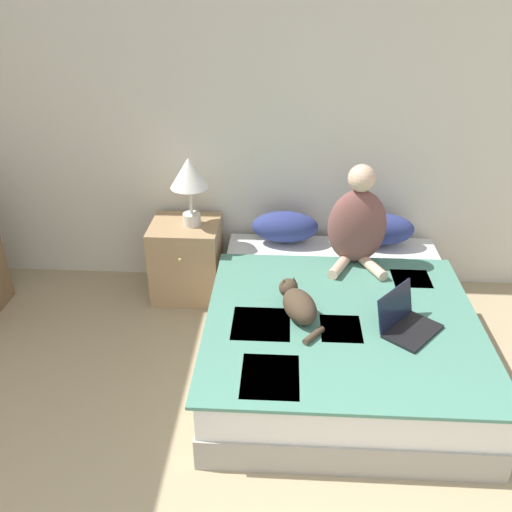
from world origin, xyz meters
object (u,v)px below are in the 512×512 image
laptop_open (406,322)px  table_lamp (189,177)px  bed (337,330)px  pillow_far (380,229)px  pillow_near (285,227)px  nightstand (187,259)px  person_sitting (357,224)px  cat_tabby (298,304)px

laptop_open → table_lamp: 1.75m
bed → pillow_far: (0.35, 0.81, 0.33)m
pillow_near → table_lamp: bearing=-172.1°
nightstand → pillow_far: bearing=3.4°
pillow_near → nightstand: pillow_near is taller
person_sitting → table_lamp: (-1.16, 0.20, 0.24)m
laptop_open → nightstand: bearing=96.1°
laptop_open → nightstand: 1.75m
nightstand → bed: bearing=-33.7°
table_lamp → pillow_far: bearing=3.9°
cat_tabby → pillow_near: bearing=-17.8°
bed → cat_tabby: cat_tabby is taller
laptop_open → nightstand: (-1.43, 0.99, -0.18)m
pillow_far → laptop_open: (-0.00, -1.07, -0.07)m
laptop_open → table_lamp: size_ratio=0.84×
bed → pillow_far: pillow_far is taller
cat_tabby → nightstand: (-0.82, 0.89, -0.22)m
cat_tabby → table_lamp: size_ratio=0.94×
pillow_near → person_sitting: bearing=-30.7°
pillow_far → nightstand: size_ratio=0.84×
table_lamp → person_sitting: bearing=-9.6°
pillow_near → table_lamp: (-0.67, -0.09, 0.41)m
pillow_near → table_lamp: table_lamp is taller
pillow_far → laptop_open: pillow_far is taller
person_sitting → nightstand: 1.31m
pillow_far → person_sitting: bearing=-126.7°
bed → nightstand: size_ratio=3.24×
cat_tabby → nightstand: cat_tabby is taller
person_sitting → laptop_open: size_ratio=1.66×
cat_tabby → laptop_open: 0.62m
bed → pillow_far: 0.94m
bed → nightstand: nightstand is taller
pillow_far → bed: bearing=-113.5°
pillow_near → pillow_far: (0.70, 0.00, 0.00)m
cat_tabby → table_lamp: table_lamp is taller
pillow_far → table_lamp: (-1.38, -0.09, 0.41)m
pillow_far → table_lamp: 1.44m
pillow_near → nightstand: bearing=-173.3°
person_sitting → laptop_open: bearing=-74.7°
person_sitting → table_lamp: size_ratio=1.39×
laptop_open → table_lamp: (-1.38, 0.98, 0.48)m
nightstand → pillow_near: bearing=6.7°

